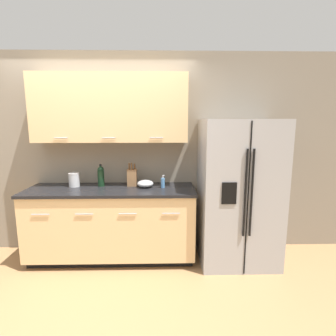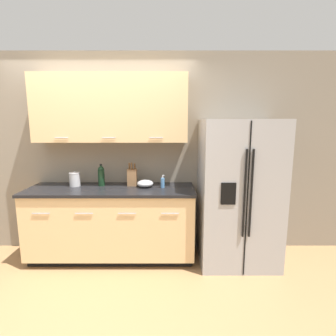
{
  "view_description": "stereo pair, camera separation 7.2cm",
  "coord_description": "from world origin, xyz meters",
  "px_view_note": "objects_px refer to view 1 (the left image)",
  "views": [
    {
      "loc": [
        0.82,
        -2.18,
        1.72
      ],
      "look_at": [
        0.89,
        0.95,
        1.17
      ],
      "focal_mm": 28.0,
      "sensor_mm": 36.0,
      "label": 1
    },
    {
      "loc": [
        0.89,
        -2.18,
        1.72
      ],
      "look_at": [
        0.89,
        0.95,
        1.17
      ],
      "focal_mm": 28.0,
      "sensor_mm": 36.0,
      "label": 2
    }
  ],
  "objects_px": {
    "knife_block": "(132,177)",
    "steel_canister": "(74,180)",
    "refrigerator": "(238,192)",
    "soap_dispenser": "(163,183)",
    "wine_bottle": "(101,176)",
    "mixing_bowl": "(145,184)"
  },
  "relations": [
    {
      "from": "soap_dispenser",
      "to": "wine_bottle",
      "type": "bearing_deg",
      "value": 172.41
    },
    {
      "from": "knife_block",
      "to": "steel_canister",
      "type": "height_order",
      "value": "knife_block"
    },
    {
      "from": "knife_block",
      "to": "mixing_bowl",
      "type": "xyz_separation_m",
      "value": [
        0.17,
        -0.08,
        -0.07
      ]
    },
    {
      "from": "soap_dispenser",
      "to": "refrigerator",
      "type": "bearing_deg",
      "value": -4.44
    },
    {
      "from": "soap_dispenser",
      "to": "steel_canister",
      "type": "distance_m",
      "value": 1.12
    },
    {
      "from": "soap_dispenser",
      "to": "mixing_bowl",
      "type": "distance_m",
      "value": 0.22
    },
    {
      "from": "wine_bottle",
      "to": "mixing_bowl",
      "type": "height_order",
      "value": "wine_bottle"
    },
    {
      "from": "soap_dispenser",
      "to": "steel_canister",
      "type": "height_order",
      "value": "steel_canister"
    },
    {
      "from": "steel_canister",
      "to": "mixing_bowl",
      "type": "height_order",
      "value": "steel_canister"
    },
    {
      "from": "knife_block",
      "to": "soap_dispenser",
      "type": "height_order",
      "value": "knife_block"
    },
    {
      "from": "refrigerator",
      "to": "wine_bottle",
      "type": "xyz_separation_m",
      "value": [
        -1.7,
        0.18,
        0.18
      ]
    },
    {
      "from": "soap_dispenser",
      "to": "mixing_bowl",
      "type": "relative_size",
      "value": 0.79
    },
    {
      "from": "mixing_bowl",
      "to": "steel_canister",
      "type": "bearing_deg",
      "value": 176.71
    },
    {
      "from": "mixing_bowl",
      "to": "soap_dispenser",
      "type": "bearing_deg",
      "value": -8.5
    },
    {
      "from": "soap_dispenser",
      "to": "mixing_bowl",
      "type": "height_order",
      "value": "soap_dispenser"
    },
    {
      "from": "refrigerator",
      "to": "soap_dispenser",
      "type": "relative_size",
      "value": 10.96
    },
    {
      "from": "wine_bottle",
      "to": "steel_canister",
      "type": "bearing_deg",
      "value": -176.53
    },
    {
      "from": "refrigerator",
      "to": "knife_block",
      "type": "bearing_deg",
      "value": 172.12
    },
    {
      "from": "refrigerator",
      "to": "wine_bottle",
      "type": "relative_size",
      "value": 6.26
    },
    {
      "from": "knife_block",
      "to": "soap_dispenser",
      "type": "xyz_separation_m",
      "value": [
        0.39,
        -0.11,
        -0.05
      ]
    },
    {
      "from": "steel_canister",
      "to": "mixing_bowl",
      "type": "distance_m",
      "value": 0.9
    },
    {
      "from": "knife_block",
      "to": "steel_canister",
      "type": "relative_size",
      "value": 1.59
    }
  ]
}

